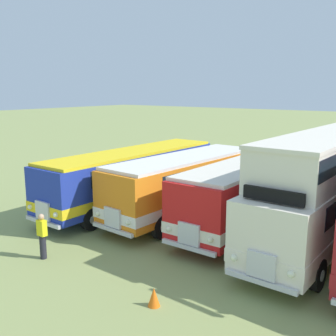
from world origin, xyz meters
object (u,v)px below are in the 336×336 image
object	(u,v)px
bus_first_in_row	(134,173)
marshal_person	(42,236)
bus_third_in_row	(250,189)
bus_second_in_row	(186,181)
bus_fourth_in_row	(326,183)
cone_near_end	(154,297)

from	to	relation	value
bus_first_in_row	marshal_person	size ratio (longest dim) A/B	6.73
marshal_person	bus_first_in_row	bearing A→B (deg)	104.73
bus_third_in_row	bus_first_in_row	bearing A→B (deg)	-174.90
bus_second_in_row	bus_third_in_row	distance (m)	3.27
bus_fourth_in_row	cone_near_end	world-z (taller)	bus_fourth_in_row
bus_first_in_row	cone_near_end	xyz separation A→B (m)	(7.28, -7.44, -1.47)
bus_first_in_row	bus_second_in_row	size ratio (longest dim) A/B	1.18
bus_fourth_in_row	marshal_person	world-z (taller)	bus_fourth_in_row
bus_second_in_row	bus_third_in_row	size ratio (longest dim) A/B	0.99
bus_first_in_row	bus_third_in_row	xyz separation A→B (m)	(6.49, 0.58, -0.01)
bus_fourth_in_row	marshal_person	size ratio (longest dim) A/B	6.74
bus_first_in_row	bus_fourth_in_row	world-z (taller)	bus_fourth_in_row
bus_first_in_row	bus_second_in_row	bearing A→B (deg)	2.92
bus_first_in_row	marshal_person	xyz separation A→B (m)	(1.92, -7.31, -0.87)
bus_fourth_in_row	bus_second_in_row	bearing A→B (deg)	-176.04
bus_fourth_in_row	marshal_person	xyz separation A→B (m)	(-7.81, -7.92, -1.59)
bus_first_in_row	bus_third_in_row	size ratio (longest dim) A/B	1.17
cone_near_end	bus_second_in_row	bearing A→B (deg)	117.99
bus_second_in_row	marshal_person	bearing A→B (deg)	-100.06
bus_second_in_row	bus_fourth_in_row	bearing A→B (deg)	3.96
bus_second_in_row	bus_first_in_row	bearing A→B (deg)	-177.08
bus_second_in_row	cone_near_end	distance (m)	8.73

